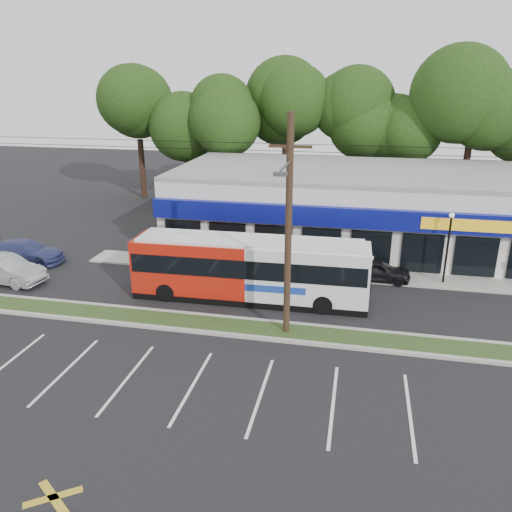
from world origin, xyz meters
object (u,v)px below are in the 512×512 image
Objects in this scene: car_blue at (25,252)px; car_silver at (5,270)px; car_dark at (376,270)px; pedestrian_b at (347,273)px; metrobus at (250,268)px; lamp_post at (448,240)px; utility_pole at (284,222)px; pedestrian_a at (370,268)px.

car_silver is at bearing -164.79° from car_blue.
car_dark is 2.16m from pedestrian_b.
car_blue is (-1.04, 3.25, -0.06)m from car_silver.
pedestrian_b is at bearing -73.04° from car_silver.
metrobus reaches higher than car_silver.
metrobus is 5.76m from pedestrian_b.
lamp_post is 11.39m from metrobus.
utility_pole is 10.42× the size of car_silver.
lamp_post is 2.79× the size of pedestrian_a.
utility_pole reaches higher than car_dark.
car_blue is 3.32× the size of pedestrian_a.
lamp_post is 2.43× the size of pedestrian_b.
car_dark is 0.37m from pedestrian_a.
lamp_post is at bearing -88.58° from car_blue.
car_silver is 3.41m from car_blue.
metrobus is at bearing -80.02° from car_silver.
lamp_post is 4.59m from pedestrian_a.
lamp_post is at bearing -85.15° from car_dark.
utility_pole reaches higher than pedestrian_a.
lamp_post is 26.05m from car_blue.
utility_pole is at bearing 150.40° from car_dark.
car_dark is at bearing -175.49° from lamp_post.
car_silver is 21.25m from pedestrian_a.
pedestrian_b reaches higher than car_silver.
car_dark is at bearing 29.62° from metrobus.
lamp_post reaches higher than car_silver.
pedestrian_a is 1.89m from pedestrian_b.
utility_pole reaches higher than car_silver.
lamp_post is at bearing 144.68° from pedestrian_a.
lamp_post reaches higher than car_dark.
car_silver is (-24.88, -5.05, -1.88)m from lamp_post.
utility_pole is at bearing -136.05° from lamp_post.
pedestrian_a is at bearing -88.61° from car_blue.
metrobus is at bearing 121.18° from car_dark.
pedestrian_a is at bearing -70.09° from car_silver.
car_blue is at bearing 94.22° from car_dark.
pedestrian_a is (20.72, 4.75, -0.03)m from car_silver.
pedestrian_b is at bearing 66.67° from utility_pole.
car_dark is at bearing 140.56° from pedestrian_a.
car_dark is at bearing -108.35° from pedestrian_b.
utility_pole is 11.67m from lamp_post.
pedestrian_b is at bearing -163.31° from lamp_post.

